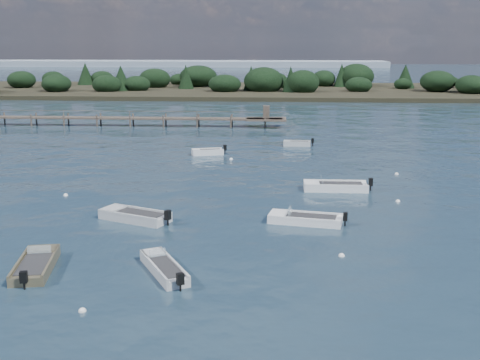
# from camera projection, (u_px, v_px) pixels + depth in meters

# --- Properties ---
(ground) EXTENTS (400.00, 400.00, 0.00)m
(ground) POSITION_uv_depth(u_px,v_px,m) (241.00, 115.00, 87.71)
(ground) COLOR #162734
(ground) RESTS_ON ground
(tender_far_white) EXTENTS (3.38, 1.95, 1.13)m
(tender_far_white) POSITION_uv_depth(u_px,v_px,m) (208.00, 153.00, 57.42)
(tender_far_white) COLOR silver
(tender_far_white) RESTS_ON ground
(dinghy_extra_a) EXTENTS (3.03, 4.42, 1.10)m
(dinghy_extra_a) POSITION_uv_depth(u_px,v_px,m) (164.00, 270.00, 28.19)
(dinghy_extra_a) COLOR #A8ACAF
(dinghy_extra_a) RESTS_ON ground
(dinghy_mid_grey) EXTENTS (4.71, 3.25, 1.19)m
(dinghy_mid_grey) POSITION_uv_depth(u_px,v_px,m) (135.00, 218.00, 36.46)
(dinghy_mid_grey) COLOR #A8ACAF
(dinghy_mid_grey) RESTS_ON ground
(dinghy_mid_white_b) EXTENTS (4.95, 1.75, 1.23)m
(dinghy_mid_white_b) POSITION_uv_depth(u_px,v_px,m) (335.00, 188.00, 43.82)
(dinghy_mid_white_b) COLOR silver
(dinghy_mid_white_b) RESTS_ON ground
(dinghy_mid_white_a) EXTENTS (4.74, 2.41, 1.09)m
(dinghy_mid_white_a) POSITION_uv_depth(u_px,v_px,m) (305.00, 221.00, 35.93)
(dinghy_mid_white_a) COLOR silver
(dinghy_mid_white_a) RESTS_ON ground
(tender_far_grey_b) EXTENTS (3.14, 1.27, 1.07)m
(tender_far_grey_b) POSITION_uv_depth(u_px,v_px,m) (297.00, 144.00, 62.24)
(tender_far_grey_b) COLOR #A8ACAF
(tender_far_grey_b) RESTS_ON ground
(dinghy_near_olive) EXTENTS (2.31, 4.69, 1.12)m
(dinghy_near_olive) POSITION_uv_depth(u_px,v_px,m) (36.00, 267.00, 28.56)
(dinghy_near_olive) COLOR brown
(dinghy_near_olive) RESTS_ON ground
(buoy_a) EXTENTS (0.32, 0.32, 0.32)m
(buoy_a) POSITION_uv_depth(u_px,v_px,m) (82.00, 311.00, 24.18)
(buoy_a) COLOR white
(buoy_a) RESTS_ON ground
(buoy_b) EXTENTS (0.32, 0.32, 0.32)m
(buoy_b) POSITION_uv_depth(u_px,v_px,m) (342.00, 256.00, 30.38)
(buoy_b) COLOR white
(buoy_b) RESTS_ON ground
(buoy_d) EXTENTS (0.32, 0.32, 0.32)m
(buoy_d) POSITION_uv_depth(u_px,v_px,m) (398.00, 202.00, 40.64)
(buoy_d) COLOR white
(buoy_d) RESTS_ON ground
(buoy_e) EXTENTS (0.32, 0.32, 0.32)m
(buoy_e) POSITION_uv_depth(u_px,v_px,m) (231.00, 159.00, 55.14)
(buoy_e) COLOR white
(buoy_e) RESTS_ON ground
(buoy_extra_a) EXTENTS (0.32, 0.32, 0.32)m
(buoy_extra_a) POSITION_uv_depth(u_px,v_px,m) (397.00, 174.00, 49.00)
(buoy_extra_a) COLOR white
(buoy_extra_a) RESTS_ON ground
(buoy_extra_b) EXTENTS (0.32, 0.32, 0.32)m
(buoy_extra_b) POSITION_uv_depth(u_px,v_px,m) (66.00, 196.00, 42.30)
(buoy_extra_b) COLOR white
(buoy_extra_b) RESTS_ON ground
(jetty) EXTENTS (64.50, 3.20, 3.40)m
(jetty) POSITION_uv_depth(u_px,v_px,m) (66.00, 118.00, 77.15)
(jetty) COLOR #51453B
(jetty) RESTS_ON ground
(far_headland) EXTENTS (190.00, 40.00, 5.80)m
(far_headland) POSITION_uv_depth(u_px,v_px,m) (373.00, 84.00, 124.61)
(far_headland) COLOR black
(far_headland) RESTS_ON ground
(distant_haze) EXTENTS (280.00, 20.00, 2.40)m
(distant_haze) POSITION_uv_depth(u_px,v_px,m) (57.00, 66.00, 258.52)
(distant_haze) COLOR gray
(distant_haze) RESTS_ON ground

